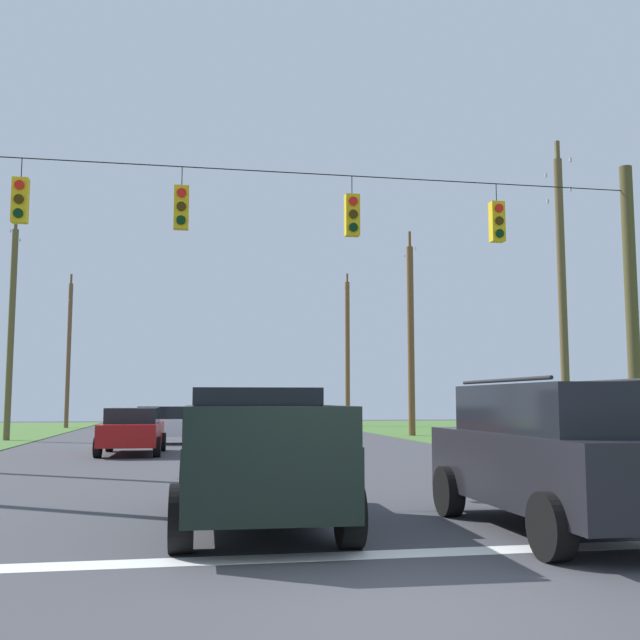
% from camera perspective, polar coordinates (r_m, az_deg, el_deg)
% --- Properties ---
extents(ground_plane, '(120.00, 120.00, 0.00)m').
position_cam_1_polar(ground_plane, '(6.95, 5.16, -20.88)').
color(ground_plane, '#3D3D42').
extents(stop_bar_stripe, '(15.45, 0.45, 0.01)m').
position_cam_1_polar(stop_bar_stripe, '(8.88, 1.52, -17.63)').
color(stop_bar_stripe, white).
rests_on(stop_bar_stripe, ground).
extents(lane_dash_0, '(2.50, 0.15, 0.01)m').
position_cam_1_polar(lane_dash_0, '(14.74, -3.34, -13.04)').
color(lane_dash_0, white).
rests_on(lane_dash_0, ground).
extents(lane_dash_1, '(2.50, 0.15, 0.01)m').
position_cam_1_polar(lane_dash_1, '(22.03, -5.67, -10.74)').
color(lane_dash_1, white).
rests_on(lane_dash_1, ground).
extents(lane_dash_2, '(2.50, 0.15, 0.01)m').
position_cam_1_polar(lane_dash_2, '(29.94, -6.89, -9.51)').
color(lane_dash_2, white).
rests_on(lane_dash_2, ground).
extents(lane_dash_3, '(2.50, 0.15, 0.01)m').
position_cam_1_polar(lane_dash_3, '(37.18, -7.55, -8.84)').
color(lane_dash_3, white).
rests_on(lane_dash_3, ground).
extents(overhead_signal_span, '(17.68, 0.31, 7.44)m').
position_cam_1_polar(overhead_signal_span, '(16.29, -3.87, 2.25)').
color(overhead_signal_span, '#4D4626').
rests_on(overhead_signal_span, ground).
extents(pickup_truck, '(2.39, 5.45, 1.95)m').
position_cam_1_polar(pickup_truck, '(10.97, -4.89, -10.34)').
color(pickup_truck, black).
rests_on(pickup_truck, ground).
extents(suv_black, '(2.22, 4.80, 2.05)m').
position_cam_1_polar(suv_black, '(10.68, 17.91, -9.68)').
color(suv_black, black).
rests_on(suv_black, ground).
extents(distant_car_crossing_white, '(4.31, 2.05, 1.52)m').
position_cam_1_polar(distant_car_crossing_white, '(31.42, -11.83, -7.83)').
color(distant_car_crossing_white, silver).
rests_on(distant_car_crossing_white, ground).
extents(distant_car_oncoming, '(2.12, 4.35, 1.52)m').
position_cam_1_polar(distant_car_oncoming, '(25.57, -14.18, -8.18)').
color(distant_car_oncoming, maroon).
rests_on(distant_car_oncoming, ground).
extents(utility_pole_mid_right, '(0.26, 1.68, 10.02)m').
position_cam_1_polar(utility_pole_mid_right, '(24.44, 18.09, 1.80)').
color(utility_pole_mid_right, brown).
rests_on(utility_pole_mid_right, ground).
extents(utility_pole_far_right, '(0.34, 2.00, 10.36)m').
position_cam_1_polar(utility_pole_far_right, '(37.68, 6.98, -1.34)').
color(utility_pole_far_right, brown).
rests_on(utility_pole_far_right, ground).
extents(utility_pole_near_left, '(0.32, 1.67, 10.61)m').
position_cam_1_polar(utility_pole_near_left, '(51.57, 2.12, -2.43)').
color(utility_pole_near_left, brown).
rests_on(utility_pole_near_left, ground).
extents(utility_pole_distant_right, '(0.28, 1.94, 10.19)m').
position_cam_1_polar(utility_pole_distant_right, '(35.73, -22.60, -0.66)').
color(utility_pole_distant_right, brown).
rests_on(utility_pole_distant_right, ground).
extents(utility_pole_distant_left, '(0.27, 1.72, 9.93)m').
position_cam_1_polar(utility_pole_distant_left, '(50.44, -18.71, -2.22)').
color(utility_pole_distant_left, brown).
rests_on(utility_pole_distant_left, ground).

